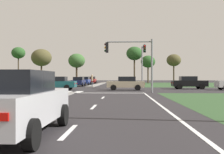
% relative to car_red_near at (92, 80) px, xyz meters
% --- Properties ---
extents(ground_plane, '(200.00, 200.00, 0.00)m').
position_rel_car_red_near_xyz_m(ground_plane, '(2.39, -30.22, -0.82)').
color(ground_plane, '#282628').
extents(grass_verge_far_right, '(35.00, 35.00, 0.01)m').
position_rel_car_red_near_xyz_m(grass_verge_far_right, '(27.89, -5.72, -0.82)').
color(grass_verge_far_right, '#2D4C28').
rests_on(grass_verge_far_right, ground).
extents(median_island_near, '(1.20, 22.00, 0.14)m').
position_rel_car_red_near_xyz_m(median_island_near, '(2.39, -49.22, -0.75)').
color(median_island_near, gray).
rests_on(median_island_near, ground).
extents(median_island_far, '(1.20, 36.00, 0.14)m').
position_rel_car_red_near_xyz_m(median_island_far, '(2.39, -5.22, -0.75)').
color(median_island_far, gray).
rests_on(median_island_far, ground).
extents(lane_dash_near, '(0.14, 2.00, 0.01)m').
position_rel_car_red_near_xyz_m(lane_dash_near, '(5.89, -54.87, -0.82)').
color(lane_dash_near, silver).
rests_on(lane_dash_near, ground).
extents(lane_dash_second, '(0.14, 2.00, 0.01)m').
position_rel_car_red_near_xyz_m(lane_dash_second, '(5.89, -48.87, -0.82)').
color(lane_dash_second, silver).
rests_on(lane_dash_second, ground).
extents(lane_dash_third, '(0.14, 2.00, 0.01)m').
position_rel_car_red_near_xyz_m(lane_dash_third, '(5.89, -42.87, -0.82)').
color(lane_dash_third, silver).
rests_on(lane_dash_third, ground).
extents(edge_line_right, '(0.14, 24.00, 0.01)m').
position_rel_car_red_near_xyz_m(edge_line_right, '(9.24, -48.22, -0.82)').
color(edge_line_right, silver).
rests_on(edge_line_right, ground).
extents(stop_bar_near, '(6.40, 0.50, 0.01)m').
position_rel_car_red_near_xyz_m(stop_bar_near, '(6.19, -37.22, -0.82)').
color(stop_bar_near, silver).
rests_on(stop_bar_near, ground).
extents(crosswalk_bar_near, '(0.70, 2.80, 0.01)m').
position_rel_car_red_near_xyz_m(crosswalk_bar_near, '(-4.01, -35.42, -0.82)').
color(crosswalk_bar_near, silver).
rests_on(crosswalk_bar_near, ground).
extents(crosswalk_bar_second, '(0.70, 2.80, 0.01)m').
position_rel_car_red_near_xyz_m(crosswalk_bar_second, '(-2.86, -35.42, -0.82)').
color(crosswalk_bar_second, silver).
rests_on(crosswalk_bar_second, ground).
extents(crosswalk_bar_third, '(0.70, 2.80, 0.01)m').
position_rel_car_red_near_xyz_m(crosswalk_bar_third, '(-1.71, -35.42, -0.82)').
color(crosswalk_bar_third, silver).
rests_on(crosswalk_bar_third, ground).
extents(crosswalk_bar_fourth, '(0.70, 2.80, 0.01)m').
position_rel_car_red_near_xyz_m(crosswalk_bar_fourth, '(-0.56, -35.42, -0.82)').
color(crosswalk_bar_fourth, silver).
rests_on(crosswalk_bar_fourth, ground).
extents(crosswalk_bar_fifth, '(0.70, 2.80, 0.01)m').
position_rel_car_red_near_xyz_m(crosswalk_bar_fifth, '(0.59, -35.42, -0.82)').
color(crosswalk_bar_fifth, silver).
rests_on(crosswalk_bar_fifth, ground).
extents(crosswalk_bar_sixth, '(0.70, 2.80, 0.01)m').
position_rel_car_red_near_xyz_m(crosswalk_bar_sixth, '(1.74, -35.42, -0.82)').
color(crosswalk_bar_sixth, silver).
rests_on(crosswalk_bar_sixth, ground).
extents(crosswalk_bar_seventh, '(0.70, 2.80, 0.01)m').
position_rel_car_red_near_xyz_m(crosswalk_bar_seventh, '(2.89, -35.42, -0.82)').
color(crosswalk_bar_seventh, silver).
rests_on(crosswalk_bar_seventh, ground).
extents(car_red_near, '(2.00, 4.23, 1.62)m').
position_rel_car_red_near_xyz_m(car_red_near, '(0.00, 0.00, 0.00)').
color(car_red_near, '#A31919').
rests_on(car_red_near, ground).
extents(car_blue_second, '(2.08, 4.44, 1.57)m').
position_rel_car_red_near_xyz_m(car_blue_second, '(-0.05, -10.95, -0.02)').
color(car_blue_second, navy).
rests_on(car_blue_second, ground).
extents(car_black_third, '(4.25, 2.00, 1.58)m').
position_rel_car_red_near_xyz_m(car_black_third, '(15.47, -28.16, -0.02)').
color(car_black_third, black).
rests_on(car_black_third, ground).
extents(car_silver_fourth, '(1.99, 4.36, 1.61)m').
position_rel_car_red_near_xyz_m(car_silver_fourth, '(4.64, -55.36, -0.00)').
color(car_silver_fourth, '#B7B7BC').
rests_on(car_silver_fourth, ground).
extents(car_beige_fifth, '(4.21, 1.99, 1.53)m').
position_rel_car_red_near_xyz_m(car_beige_fifth, '(7.61, -31.50, -0.04)').
color(car_beige_fifth, '#BCAD8E').
rests_on(car_beige_fifth, ground).
extents(car_teal_sixth, '(4.62, 2.03, 1.53)m').
position_rel_car_red_near_xyz_m(car_teal_sixth, '(-0.35, -31.52, -0.04)').
color(car_teal_sixth, '#19565B').
rests_on(car_teal_sixth, ground).
extents(car_navy_eighth, '(1.96, 4.46, 1.52)m').
position_rel_car_red_near_xyz_m(car_navy_eighth, '(0.03, -18.41, -0.05)').
color(car_navy_eighth, '#161E47').
rests_on(car_navy_eighth, ground).
extents(traffic_signal_near_right, '(4.53, 0.32, 5.01)m').
position_rel_car_red_near_xyz_m(traffic_signal_near_right, '(8.26, -36.82, 2.65)').
color(traffic_signal_near_right, gray).
rests_on(traffic_signal_near_right, ground).
extents(traffic_signal_far_right, '(0.32, 4.78, 5.82)m').
position_rel_car_red_near_xyz_m(traffic_signal_far_right, '(9.99, -25.31, 3.18)').
color(traffic_signal_far_right, gray).
rests_on(traffic_signal_far_right, ground).
extents(pedestrian_at_median, '(0.34, 0.34, 1.76)m').
position_rel_car_red_near_xyz_m(pedestrian_at_median, '(2.51, -20.63, 0.38)').
color(pedestrian_at_median, '#232833').
rests_on(pedestrian_at_median, median_island_far).
extents(treeline_near, '(3.47, 3.47, 9.24)m').
position_rel_car_red_near_xyz_m(treeline_near, '(-19.74, 6.37, 6.88)').
color(treeline_near, '#423323').
rests_on(treeline_near, ground).
extents(treeline_second, '(4.84, 4.84, 8.25)m').
position_rel_car_red_near_xyz_m(treeline_second, '(-12.31, 1.83, 5.34)').
color(treeline_second, '#423323').
rests_on(treeline_second, ground).
extents(treeline_third, '(4.11, 4.11, 7.32)m').
position_rel_car_red_near_xyz_m(treeline_third, '(-4.22, 4.17, 4.70)').
color(treeline_third, '#423323').
rests_on(treeline_third, ground).
extents(treeline_fourth, '(4.10, 4.10, 9.28)m').
position_rel_car_red_near_xyz_m(treeline_fourth, '(10.14, 6.75, 6.65)').
color(treeline_fourth, '#423323').
rests_on(treeline_fourth, ground).
extents(treeline_fifth, '(3.48, 3.48, 6.75)m').
position_rel_car_red_near_xyz_m(treeline_fifth, '(13.32, 3.70, 4.40)').
color(treeline_fifth, '#423323').
rests_on(treeline_fifth, ground).
extents(treeline_sixth, '(3.55, 3.55, 7.23)m').
position_rel_car_red_near_xyz_m(treeline_sixth, '(19.88, 5.67, 4.85)').
color(treeline_sixth, '#423323').
rests_on(treeline_sixth, ground).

